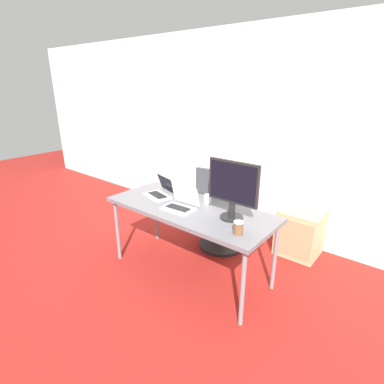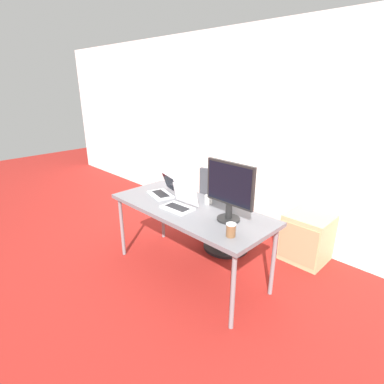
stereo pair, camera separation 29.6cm
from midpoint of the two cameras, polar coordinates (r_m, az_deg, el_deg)
ground_plane at (r=3.36m, az=-3.01°, el=-15.01°), size 14.00×14.00×0.00m
wall_back at (r=3.94m, az=10.45°, el=10.54°), size 10.00×0.05×2.60m
desk at (r=3.01m, az=-3.26°, el=-3.85°), size 1.73×0.73×0.77m
office_chair at (r=3.60m, az=3.03°, el=-5.31°), size 0.57×0.60×1.06m
cabinet_left at (r=4.27m, az=2.15°, el=-2.75°), size 0.46×0.45×0.55m
cabinet_right at (r=3.73m, az=17.76°, el=-7.32°), size 0.46×0.45×0.55m
laptop_left at (r=2.95m, az=-5.02°, el=-2.31°), size 0.32×0.26×0.22m
laptop_right at (r=3.31m, az=-8.58°, el=0.03°), size 0.36×0.34×0.21m
monitor at (r=2.65m, az=4.64°, el=0.63°), size 0.50×0.21×0.54m
coffee_cup_white at (r=3.07m, az=0.24°, el=-1.36°), size 0.08×0.08×0.09m
coffee_cup_brown at (r=2.46m, az=5.42°, el=-6.90°), size 0.08×0.08×0.11m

